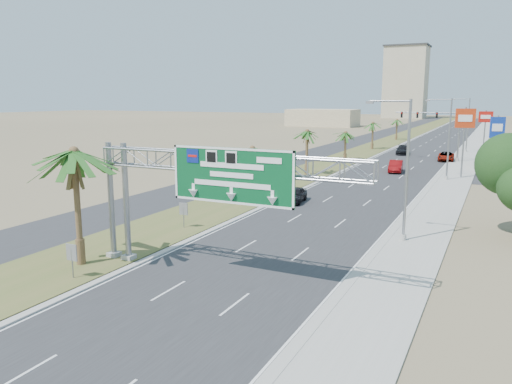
{
  "coord_description": "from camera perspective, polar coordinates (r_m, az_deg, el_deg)",
  "views": [
    {
      "loc": [
        13.15,
        -13.4,
        10.08
      ],
      "look_at": [
        -0.5,
        14.46,
        4.2
      ],
      "focal_mm": 35.0,
      "sensor_mm": 36.0,
      "label": 1
    }
  ],
  "objects": [
    {
      "name": "palm_row_b",
      "position": [
        51.0,
        -0.42,
        4.9
      ],
      "size": [
        3.99,
        3.99,
        5.95
      ],
      "color": "brown",
      "rests_on": "ground"
    },
    {
      "name": "sign_gantry",
      "position": [
        27.61,
        -5.21,
        2.31
      ],
      "size": [
        16.75,
        1.24,
        7.5
      ],
      "color": "gray",
      "rests_on": "ground"
    },
    {
      "name": "signal_mast",
      "position": [
        85.91,
        20.86,
        6.54
      ],
      "size": [
        10.28,
        0.71,
        8.0
      ],
      "color": "gray",
      "rests_on": "ground"
    },
    {
      "name": "palm_row_e",
      "position": [
        101.1,
        13.23,
        7.61
      ],
      "size": [
        3.99,
        3.99,
        6.15
      ],
      "color": "brown",
      "rests_on": "ground"
    },
    {
      "name": "median_signback_a",
      "position": [
        29.83,
        -20.31,
        -6.77
      ],
      "size": [
        0.75,
        0.08,
        2.08
      ],
      "color": "gray",
      "rests_on": "ground"
    },
    {
      "name": "road",
      "position": [
        124.51,
        20.04,
        5.44
      ],
      "size": [
        12.0,
        300.0,
        0.02
      ],
      "primitive_type": "cube",
      "color": "#28282B",
      "rests_on": "ground"
    },
    {
      "name": "pole_sign_blue",
      "position": [
        79.13,
        25.85,
        6.44
      ],
      "size": [
        2.0,
        0.86,
        7.63
      ],
      "color": "gray",
      "rests_on": "ground"
    },
    {
      "name": "tower_distant",
      "position": [
        267.35,
        16.73,
        11.87
      ],
      "size": [
        20.0,
        16.0,
        35.0
      ],
      "primitive_type": "cube",
      "color": "#B5A989",
      "rests_on": "ground"
    },
    {
      "name": "streetlight_mid",
      "position": [
        65.88,
        21.0,
        5.33
      ],
      "size": [
        3.27,
        0.44,
        10.0
      ],
      "color": "gray",
      "rests_on": "ground"
    },
    {
      "name": "car_far",
      "position": [
        94.08,
        16.39,
        4.61
      ],
      "size": [
        2.8,
        5.53,
        1.54
      ],
      "primitive_type": "imported",
      "rotation": [
        0.0,
        0.0,
        0.13
      ],
      "color": "black",
      "rests_on": "ground"
    },
    {
      "name": "car_left_lane",
      "position": [
        48.82,
        4.48,
        -0.34
      ],
      "size": [
        2.25,
        4.48,
        1.46
      ],
      "primitive_type": "imported",
      "rotation": [
        0.0,
        0.0,
        0.13
      ],
      "color": "black",
      "rests_on": "ground"
    },
    {
      "name": "palm_row_f",
      "position": [
        125.58,
        15.83,
        7.87
      ],
      "size": [
        3.99,
        3.99,
        5.75
      ],
      "color": "brown",
      "rests_on": "ground"
    },
    {
      "name": "car_right_lane",
      "position": [
        86.35,
        20.9,
        3.8
      ],
      "size": [
        2.75,
        5.35,
        1.45
      ],
      "primitive_type": "imported",
      "rotation": [
        0.0,
        0.0,
        0.07
      ],
      "color": "gray",
      "rests_on": "ground"
    },
    {
      "name": "streetlight_far",
      "position": [
        101.71,
        22.93,
        6.85
      ],
      "size": [
        3.27,
        0.44,
        10.0
      ],
      "color": "gray",
      "rests_on": "ground"
    },
    {
      "name": "opposing_road",
      "position": [
        127.43,
        12.39,
        5.94
      ],
      "size": [
        8.0,
        300.0,
        0.02
      ],
      "primitive_type": "cube",
      "color": "#28282B",
      "rests_on": "ground"
    },
    {
      "name": "car_mid_lane",
      "position": [
        71.14,
        15.68,
        2.84
      ],
      "size": [
        2.3,
        5.12,
        1.63
      ],
      "primitive_type": "imported",
      "rotation": [
        0.0,
        0.0,
        0.12
      ],
      "color": "maroon",
      "rests_on": "ground"
    },
    {
      "name": "pole_sign_red_near",
      "position": [
        68.33,
        22.78,
        7.35
      ],
      "size": [
        2.37,
        1.04,
        8.96
      ],
      "color": "gray",
      "rests_on": "ground"
    },
    {
      "name": "palm_near",
      "position": [
        31.1,
        -20.1,
        4.27
      ],
      "size": [
        5.7,
        5.7,
        8.35
      ],
      "color": "brown",
      "rests_on": "ground"
    },
    {
      "name": "streetlight_near",
      "position": [
        36.28,
        16.52,
        1.75
      ],
      "size": [
        3.27,
        0.44,
        10.0
      ],
      "color": "gray",
      "rests_on": "ground"
    },
    {
      "name": "pole_sign_red_far",
      "position": [
        91.98,
        24.75,
        7.43
      ],
      "size": [
        2.22,
        0.73,
        8.06
      ],
      "color": "gray",
      "rests_on": "ground"
    },
    {
      "name": "palm_row_c",
      "position": [
        65.6,
        5.87,
        6.81
      ],
      "size": [
        3.99,
        3.99,
        6.75
      ],
      "color": "brown",
      "rests_on": "ground"
    },
    {
      "name": "building_distant_left",
      "position": [
        183.03,
        7.63,
        8.41
      ],
      "size": [
        24.0,
        14.0,
        6.0
      ],
      "primitive_type": "cube",
      "color": "tan",
      "rests_on": "ground"
    },
    {
      "name": "sidewalk_right",
      "position": [
        123.9,
        23.95,
        5.16
      ],
      "size": [
        4.0,
        300.0,
        0.1
      ],
      "primitive_type": "cube",
      "color": "#9E9B93",
      "rests_on": "ground"
    },
    {
      "name": "median_grass",
      "position": [
        125.95,
        15.5,
        5.77
      ],
      "size": [
        7.0,
        300.0,
        0.12
      ],
      "primitive_type": "cube",
      "color": "#505C28",
      "rests_on": "ground"
    },
    {
      "name": "ground",
      "position": [
        21.31,
        -16.97,
        -18.0
      ],
      "size": [
        600.0,
        600.0,
        0.0
      ],
      "primitive_type": "plane",
      "color": "#8C7A59",
      "rests_on": "ground"
    },
    {
      "name": "palm_row_d",
      "position": [
        82.76,
        10.22,
        6.63
      ],
      "size": [
        3.99,
        3.99,
        5.45
      ],
      "color": "brown",
      "rests_on": "ground"
    },
    {
      "name": "median_signback_b",
      "position": [
        39.11,
        -8.29,
        -2.13
      ],
      "size": [
        0.75,
        0.08,
        2.08
      ],
      "color": "gray",
      "rests_on": "ground"
    }
  ]
}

